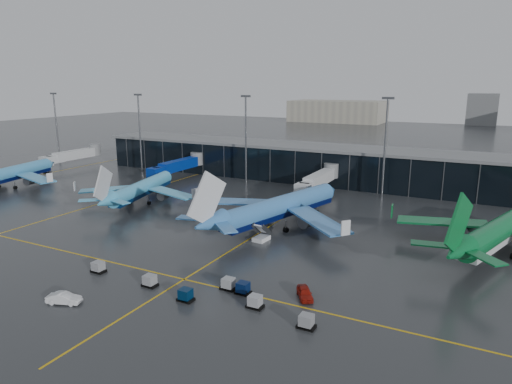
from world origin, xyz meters
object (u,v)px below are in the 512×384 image
at_px(airliner_klm_west, 10,165).
at_px(service_van_white, 64,298).
at_px(airliner_arkefly, 142,180).
at_px(baggage_carts, 205,290).
at_px(airliner_klm_near, 281,194).
at_px(mobile_airstair, 261,237).
at_px(airliner_aer_lingus, 503,216).
at_px(service_van_red, 305,293).

xyz_separation_m(airliner_klm_west, service_van_white, (71.42, -42.46, -5.48)).
xyz_separation_m(airliner_arkefly, baggage_carts, (42.36, -35.82, -4.94)).
xyz_separation_m(airliner_klm_near, mobile_airstair, (0.35, -9.61, -6.04)).
bearing_deg(airliner_klm_west, baggage_carts, -33.16).
xyz_separation_m(airliner_klm_near, baggage_carts, (3.73, -33.53, -6.05)).
relative_size(airliner_klm_near, baggage_carts, 1.20).
distance_m(airliner_klm_near, airliner_aer_lingus, 40.07).
bearing_deg(airliner_aer_lingus, airliner_klm_near, -155.41).
bearing_deg(airliner_klm_near, airliner_arkefly, -168.63).
bearing_deg(airliner_klm_near, baggage_carts, -68.90).
bearing_deg(airliner_aer_lingus, service_van_white, -118.47).
bearing_deg(airliner_klm_west, airliner_arkefly, -7.87).
relative_size(airliner_klm_west, service_van_white, 8.84).
height_order(baggage_carts, service_van_red, baggage_carts).
xyz_separation_m(airliner_klm_near, service_van_white, (-11.67, -44.21, -6.05)).
distance_m(airliner_klm_near, mobile_airstair, 11.35).
bearing_deg(mobile_airstair, airliner_klm_near, 97.77).
bearing_deg(airliner_klm_west, service_van_red, -27.78).
distance_m(mobile_airstair, service_van_red, 24.20).
relative_size(airliner_arkefly, mobile_airstair, 10.77).
bearing_deg(airliner_arkefly, airliner_klm_west, 171.50).
bearing_deg(airliner_klm_west, airliner_klm_near, -11.85).
bearing_deg(mobile_airstair, airliner_arkefly, 168.72).
bearing_deg(airliner_arkefly, mobile_airstair, -30.66).
distance_m(service_van_red, service_van_white, 32.36).
distance_m(airliner_arkefly, baggage_carts, 55.70).
height_order(mobile_airstair, service_van_white, mobile_airstair).
xyz_separation_m(airliner_klm_near, airliner_aer_lingus, (39.82, 4.52, -0.27)).
height_order(airliner_arkefly, service_van_white, airliner_arkefly).
height_order(airliner_arkefly, baggage_carts, airliner_arkefly).
bearing_deg(service_van_red, service_van_white, 177.85).
distance_m(airliner_klm_west, mobile_airstair, 83.99).
xyz_separation_m(airliner_klm_west, service_van_red, (99.34, -26.10, -5.48)).
bearing_deg(service_van_red, mobile_airstair, 98.57).
height_order(airliner_klm_near, service_van_white, airliner_klm_near).
distance_m(airliner_klm_west, service_van_white, 83.27).
bearing_deg(service_van_white, airliner_aer_lingus, -66.79).
height_order(airliner_aer_lingus, service_van_white, airliner_aer_lingus).
bearing_deg(mobile_airstair, service_van_white, -103.47).
distance_m(airliner_aer_lingus, baggage_carts, 52.76).
xyz_separation_m(airliner_arkefly, mobile_airstair, (38.99, -11.90, -4.93)).
relative_size(baggage_carts, service_van_white, 8.07).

